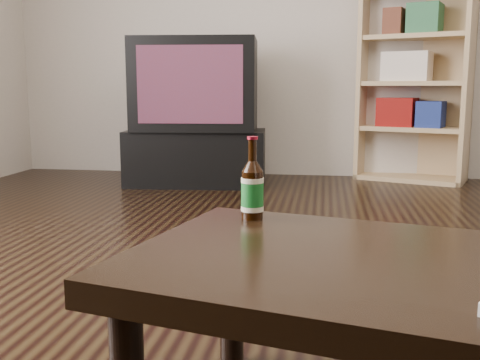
# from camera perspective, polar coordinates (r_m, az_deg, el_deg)

# --- Properties ---
(floor) EXTENTS (5.00, 6.00, 0.01)m
(floor) POSITION_cam_1_polar(r_m,az_deg,el_deg) (1.73, 6.33, -15.05)
(floor) COLOR black
(floor) RESTS_ON ground
(wall_back) EXTENTS (5.00, 0.02, 2.70)m
(wall_back) POSITION_cam_1_polar(r_m,az_deg,el_deg) (4.63, 8.27, 17.26)
(wall_back) COLOR #BDB1A6
(wall_back) RESTS_ON ground
(tv_stand) EXTENTS (1.04, 0.58, 0.40)m
(tv_stand) POSITION_cam_1_polar(r_m,az_deg,el_deg) (4.15, -4.44, 2.32)
(tv_stand) COLOR black
(tv_stand) RESTS_ON floor
(tv) EXTENTS (0.92, 0.62, 0.65)m
(tv) POSITION_cam_1_polar(r_m,az_deg,el_deg) (4.12, -4.54, 9.62)
(tv) COLOR black
(tv) RESTS_ON tv_stand
(bookshelf) EXTENTS (0.87, 0.62, 1.48)m
(bookshelf) POSITION_cam_1_polar(r_m,az_deg,el_deg) (4.52, 17.28, 9.73)
(bookshelf) COLOR tan
(bookshelf) RESTS_ON floor
(coffee_table) EXTENTS (1.17, 0.84, 0.39)m
(coffee_table) POSITION_cam_1_polar(r_m,az_deg,el_deg) (1.08, 16.95, -10.75)
(coffee_table) COLOR black
(coffee_table) RESTS_ON floor
(beer_bottle) EXTENTS (0.07, 0.07, 0.20)m
(beer_bottle) POSITION_cam_1_polar(r_m,az_deg,el_deg) (1.35, 1.26, -1.04)
(beer_bottle) COLOR black
(beer_bottle) RESTS_ON coffee_table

